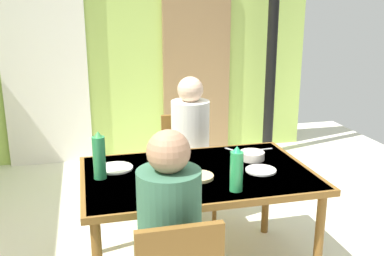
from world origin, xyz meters
TOP-DOWN VIEW (x-y plane):
  - wall_back at (0.00, 2.62)m, footprint 4.73×0.10m
  - door_wooden at (1.00, 2.54)m, footprint 0.80×0.05m
  - stove_pipe_column at (1.82, 2.27)m, footprint 0.12×0.12m
  - curtain_panel at (-0.70, 2.52)m, footprint 0.90×0.03m
  - dining_table at (0.36, 0.06)m, footprint 1.45×0.94m
  - chair_far_diner at (0.48, 0.88)m, footprint 0.40×0.40m
  - person_near_diner at (0.04, -0.63)m, footprint 0.30×0.37m
  - person_far_diner at (0.48, 0.75)m, footprint 0.30×0.37m
  - water_bottle_green_near at (0.50, -0.27)m, footprint 0.07×0.07m
  - water_bottle_green_far at (-0.24, 0.11)m, footprint 0.08×0.08m
  - serving_bowl_center at (0.78, 0.20)m, footprint 0.17×0.17m
  - dinner_plate_near_left at (0.76, -0.02)m, footprint 0.20×0.20m
  - dinner_plate_near_right at (0.12, -0.17)m, footprint 0.23×0.23m
  - dinner_plate_far_center at (-0.14, 0.25)m, footprint 0.22×0.22m
  - drinking_glass_by_near_diner at (0.07, 0.02)m, footprint 0.06×0.06m
  - bread_plate_sliced at (0.34, -0.04)m, footprint 0.19×0.19m
  - cutlery_knife_near at (0.94, 0.38)m, footprint 0.15×0.03m
  - cutlery_fork_near at (0.72, 0.41)m, footprint 0.09×0.14m

SIDE VIEW (x-z plane):
  - chair_far_diner at x=0.48m, z-range 0.06..0.93m
  - dining_table at x=0.36m, z-range 0.30..1.02m
  - cutlery_knife_near at x=0.94m, z-range 0.72..0.73m
  - cutlery_fork_near at x=0.72m, z-range 0.72..0.73m
  - dinner_plate_near_left at x=0.76m, z-range 0.72..0.74m
  - dinner_plate_near_right at x=0.12m, z-range 0.72..0.74m
  - dinner_plate_far_center at x=-0.14m, z-range 0.72..0.74m
  - bread_plate_sliced at x=0.34m, z-range 0.72..0.74m
  - serving_bowl_center at x=0.78m, z-range 0.72..0.78m
  - drinking_glass_by_near_diner at x=0.07m, z-range 0.72..0.82m
  - person_near_diner at x=0.04m, z-range 0.40..1.17m
  - person_far_diner at x=0.48m, z-range 0.40..1.17m
  - water_bottle_green_near at x=0.50m, z-range 0.72..0.98m
  - water_bottle_green_far at x=-0.24m, z-range 0.72..1.01m
  - door_wooden at x=1.00m, z-range 0.00..2.00m
  - curtain_panel at x=-0.70m, z-range 0.00..2.40m
  - wall_back at x=0.00m, z-range 0.00..2.85m
  - stove_pipe_column at x=1.82m, z-range 0.00..2.85m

